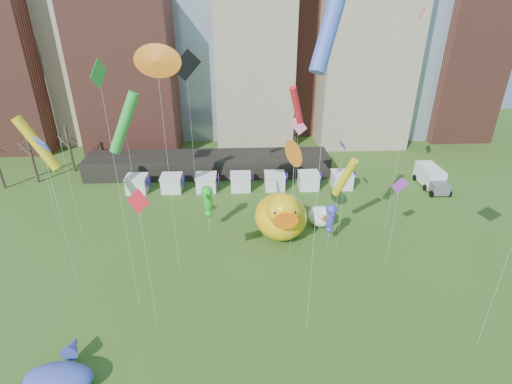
{
  "coord_description": "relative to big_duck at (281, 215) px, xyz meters",
  "views": [
    {
      "loc": [
        0.79,
        -15.06,
        24.95
      ],
      "look_at": [
        2.04,
        10.9,
        12.0
      ],
      "focal_mm": 27.0,
      "sensor_mm": 36.0,
      "label": 1
    }
  ],
  "objects": [
    {
      "name": "skyline",
      "position": [
        -3.28,
        38.06,
        18.49
      ],
      "size": [
        101.0,
        23.0,
        68.0
      ],
      "color": "brown",
      "rests_on": "ground"
    },
    {
      "name": "pavilion",
      "position": [
        -9.53,
        19.0,
        -1.35
      ],
      "size": [
        38.0,
        6.0,
        3.2
      ],
      "primitive_type": "cube",
      "color": "black",
      "rests_on": "ground"
    },
    {
      "name": "vendor_tents",
      "position": [
        -4.51,
        13.0,
        -1.84
      ],
      "size": [
        33.24,
        2.8,
        2.4
      ],
      "color": "white",
      "rests_on": "ground"
    },
    {
      "name": "bare_trees",
      "position": [
        -35.7,
        17.54,
        1.06
      ],
      "size": [
        8.44,
        6.44,
        8.5
      ],
      "color": "#382B21",
      "rests_on": "ground"
    },
    {
      "name": "big_duck",
      "position": [
        0.0,
        0.0,
        0.0
      ],
      "size": [
        6.09,
        8.28,
        6.42
      ],
      "rotation": [
        0.0,
        0.0,
        -0.0
      ],
      "color": "yellow",
      "rests_on": "ground"
    },
    {
      "name": "small_duck",
      "position": [
        5.15,
        2.28,
        -1.57
      ],
      "size": [
        3.5,
        4.2,
        3.01
      ],
      "rotation": [
        0.0,
        0.0,
        0.21
      ],
      "color": "white",
      "rests_on": "ground"
    },
    {
      "name": "seahorse_green",
      "position": [
        -8.42,
        1.63,
        1.4
      ],
      "size": [
        1.65,
        1.91,
        6.04
      ],
      "rotation": [
        0.0,
        0.0,
        -0.24
      ],
      "color": "silver",
      "rests_on": "ground"
    },
    {
      "name": "seahorse_purple",
      "position": [
        5.18,
        -2.08,
        0.86
      ],
      "size": [
        1.32,
        1.6,
        5.3
      ],
      "rotation": [
        0.0,
        0.0,
        -0.1
      ],
      "color": "silver",
      "rests_on": "ground"
    },
    {
      "name": "whale_inflatable",
      "position": [
        -17.83,
        -18.79,
        -1.95
      ],
      "size": [
        5.01,
        6.37,
        2.18
      ],
      "rotation": [
        0.0,
        0.0,
        -0.03
      ],
      "color": "#473899",
      "rests_on": "ground"
    },
    {
      "name": "box_truck",
      "position": [
        23.7,
        12.56,
        -1.45
      ],
      "size": [
        2.89,
        6.9,
        2.92
      ],
      "rotation": [
        0.0,
        0.0,
        0.0
      ],
      "color": "white",
      "rests_on": "ground"
    },
    {
      "name": "kite_0",
      "position": [
        1.22,
        0.31,
        12.52
      ],
      "size": [
        2.08,
        2.34,
        17.55
      ],
      "color": "silver",
      "rests_on": "ground"
    },
    {
      "name": "kite_1",
      "position": [
        2.25,
        5.0,
        8.8
      ],
      "size": [
        1.91,
        1.3,
        13.12
      ],
      "color": "silver",
      "rests_on": "ground"
    },
    {
      "name": "kite_2",
      "position": [
        -23.05,
        0.54,
        16.98
      ],
      "size": [
        1.47,
        3.5,
        22.05
      ],
      "color": "silver",
      "rests_on": "ground"
    },
    {
      "name": "kite_3",
      "position": [
        -16.91,
        2.66,
        10.29
      ],
      "size": [
        4.11,
        2.26,
        16.6
      ],
      "color": "silver",
      "rests_on": "ground"
    },
    {
      "name": "kite_4",
      "position": [
        6.01,
        -2.89,
        5.87
      ],
      "size": [
        2.17,
        2.78,
        11.19
      ],
      "color": "silver",
      "rests_on": "ground"
    },
    {
      "name": "kite_5",
      "position": [
        -19.97,
        -9.04,
        11.96
      ],
      "size": [
        1.89,
        1.94,
        15.41
      ],
      "color": "silver",
      "rests_on": "ground"
    },
    {
      "name": "kite_6",
      "position": [
        0.64,
        -3.57,
        8.88
      ],
      "size": [
        1.09,
        2.48,
        13.09
      ],
      "color": "silver",
      "rests_on": "ground"
    },
    {
      "name": "kite_7",
      "position": [
        10.64,
        -5.54,
        5.93
      ],
      "size": [
        1.71,
        0.12,
        9.97
      ],
      "color": "silver",
      "rests_on": "ground"
    },
    {
      "name": "kite_9",
      "position": [
        13.04,
        1.34,
        20.79
      ],
      "size": [
        1.78,
        3.66,
        24.44
      ],
      "color": "silver",
      "rests_on": "ground"
    },
    {
      "name": "kite_10",
      "position": [
        -9.89,
        3.34,
        15.78
      ],
      "size": [
        2.98,
        1.27,
        20.63
      ],
      "color": "silver",
      "rests_on": "ground"
    },
    {
      "name": "kite_11",
      "position": [
        -14.0,
        -11.01,
        16.74
      ],
      "size": [
        0.56,
        1.87,
        21.55
      ],
      "color": "silver",
      "rests_on": "ground"
    },
    {
      "name": "kite_12",
      "position": [
        -26.66,
        2.85,
        8.05
      ],
      "size": [
        3.87,
        1.55,
        14.21
      ],
      "color": "silver",
      "rests_on": "ground"
    },
    {
      "name": "kite_13",
      "position": [
        0.74,
        -14.15,
        20.91
      ],
      "size": [
        2.98,
        3.18,
        26.74
      ],
      "color": "silver",
      "rests_on": "ground"
    },
    {
      "name": "kite_14",
      "position": [
        -11.05,
        -6.03,
        17.7
      ],
      "size": [
        2.66,
        0.83,
        21.99
      ],
      "color": "silver",
      "rests_on": "ground"
    },
    {
      "name": "kite_15",
      "position": [
        7.48,
        4.09,
        6.83
      ],
      "size": [
        0.35,
        2.07,
        10.18
      ],
      "color": "silver",
      "rests_on": "ground"
    },
    {
      "name": "kite_16",
      "position": [
        -12.07,
        -13.13,
        8.78
      ],
      "size": [
        1.91,
        1.13,
        13.07
      ],
      "color": "silver",
      "rests_on": "ground"
    }
  ]
}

